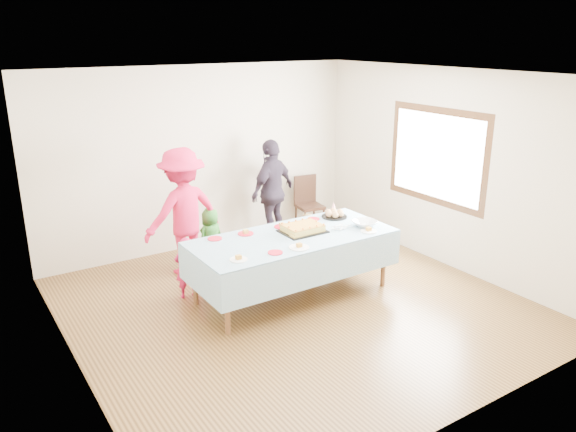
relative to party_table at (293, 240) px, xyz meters
name	(u,v)px	position (x,y,z in m)	size (l,w,h in m)	color
ground	(295,305)	(-0.14, -0.26, -0.72)	(5.00, 5.00, 0.00)	#462D14
room_walls	(299,160)	(-0.08, -0.26, 1.05)	(5.04, 5.04, 2.72)	beige
party_table	(293,240)	(0.00, 0.00, 0.00)	(2.50, 1.10, 0.78)	brown
birthday_cake	(303,229)	(0.18, 0.05, 0.10)	(0.53, 0.41, 0.09)	black
rolls_tray	(334,214)	(0.87, 0.30, 0.10)	(0.34, 0.34, 0.10)	black
punch_bowl	(365,223)	(0.96, -0.20, 0.09)	(0.30, 0.30, 0.07)	silver
party_hat	(333,207)	(0.97, 0.46, 0.13)	(0.09, 0.09, 0.16)	white
fork_pile	(342,227)	(0.65, -0.13, 0.09)	(0.24, 0.18, 0.07)	white
plate_red_far_a	(215,239)	(-0.84, 0.42, 0.06)	(0.18, 0.18, 0.01)	red
plate_red_far_b	(246,234)	(-0.44, 0.37, 0.06)	(0.20, 0.20, 0.01)	red
plate_red_far_c	(282,227)	(0.06, 0.34, 0.06)	(0.20, 0.20, 0.01)	red
plate_red_far_d	(314,219)	(0.58, 0.38, 0.06)	(0.16, 0.16, 0.01)	red
plate_red_near	(275,253)	(-0.47, -0.36, 0.06)	(0.17, 0.17, 0.01)	red
plate_white_left	(239,260)	(-0.91, -0.31, 0.06)	(0.20, 0.20, 0.01)	white
plate_white_mid	(299,247)	(-0.16, -0.37, 0.06)	(0.24, 0.24, 0.01)	white
plate_white_right	(369,231)	(0.87, -0.38, 0.06)	(0.20, 0.20, 0.01)	white
dining_chair	(308,200)	(1.56, 1.91, -0.22)	(0.44, 0.44, 0.91)	black
toddler_left	(186,268)	(-1.12, 0.66, -0.33)	(0.28, 0.19, 0.78)	#C7184A
toddler_mid	(211,238)	(-0.44, 1.38, -0.30)	(0.41, 0.27, 0.84)	#2C7627
toddler_right	(306,240)	(0.64, 0.64, -0.33)	(0.38, 0.30, 0.78)	tan
adult_left	(183,212)	(-0.83, 1.38, 0.13)	(1.11, 0.64, 1.72)	#DF1B4B
adult_right	(272,191)	(0.80, 1.77, 0.08)	(0.95, 0.39, 1.61)	#312736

